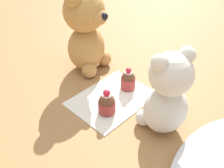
% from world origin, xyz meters
% --- Properties ---
extents(ground_plane, '(4.00, 4.00, 0.00)m').
position_xyz_m(ground_plane, '(0.00, 0.00, 0.00)').
color(ground_plane, '#9E7042').
extents(knitted_placemat, '(0.24, 0.18, 0.01)m').
position_xyz_m(knitted_placemat, '(0.00, 0.00, 0.00)').
color(knitted_placemat, silver).
rests_on(knitted_placemat, ground_plane).
extents(teddy_bear_cream, '(0.14, 0.13, 0.23)m').
position_xyz_m(teddy_bear_cream, '(-0.01, 0.17, 0.11)').
color(teddy_bear_cream, silver).
rests_on(teddy_bear_cream, ground_plane).
extents(teddy_bear_tan, '(0.15, 0.15, 0.28)m').
position_xyz_m(teddy_bear_tan, '(-0.07, -0.18, 0.14)').
color(teddy_bear_tan, '#B78447').
rests_on(teddy_bear_tan, ground_plane).
extents(cupcake_near_cream_bear, '(0.05, 0.05, 0.07)m').
position_xyz_m(cupcake_near_cream_bear, '(0.05, 0.03, 0.03)').
color(cupcake_near_cream_bear, '#993333').
rests_on(cupcake_near_cream_bear, knitted_placemat).
extents(cupcake_near_tan_bear, '(0.04, 0.04, 0.07)m').
position_xyz_m(cupcake_near_tan_bear, '(-0.07, -0.00, 0.03)').
color(cupcake_near_tan_bear, '#993333').
rests_on(cupcake_near_tan_bear, knitted_placemat).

